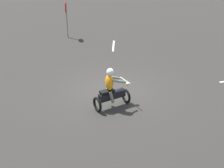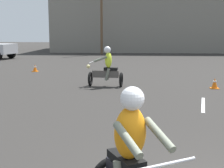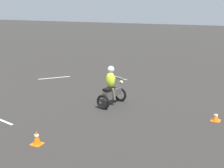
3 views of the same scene
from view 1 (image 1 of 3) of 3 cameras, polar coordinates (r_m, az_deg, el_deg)
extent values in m
plane|color=#2D2B28|center=(13.42, -0.36, -1.34)|extent=(120.00, 120.00, 0.00)
torus|color=black|center=(12.44, 2.57, -2.20)|extent=(0.57, 0.38, 0.60)
torus|color=black|center=(11.86, -2.70, -3.75)|extent=(0.57, 0.38, 0.60)
cube|color=black|center=(12.03, 0.00, -2.05)|extent=(0.75, 1.08, 0.28)
cube|color=black|center=(11.83, -0.91, -1.37)|extent=(0.50, 0.62, 0.10)
cylinder|color=silver|center=(12.10, 2.44, 0.65)|extent=(0.63, 0.37, 0.04)
sphere|color=#F2E08C|center=(12.24, 2.93, 0.03)|extent=(0.22, 0.22, 0.16)
ellipsoid|color=orange|center=(11.71, -0.50, 0.30)|extent=(0.49, 0.44, 0.64)
cylinder|color=slate|center=(11.67, 1.26, 0.49)|extent=(0.35, 0.52, 0.27)
cylinder|color=slate|center=(11.98, 0.25, 1.21)|extent=(0.35, 0.52, 0.27)
cylinder|color=slate|center=(11.88, -0.07, -2.44)|extent=(0.22, 0.27, 0.51)
cylinder|color=slate|center=(12.09, -0.75, -1.89)|extent=(0.22, 0.27, 0.51)
sphere|color=white|center=(11.55, -0.34, 2.22)|extent=(0.38, 0.38, 0.28)
cylinder|color=slate|center=(20.18, -8.25, 11.39)|extent=(0.07, 0.07, 2.20)
cylinder|color=red|center=(19.99, -8.47, 13.73)|extent=(0.70, 0.03, 0.70)
cylinder|color=white|center=(19.99, -8.51, 13.73)|extent=(0.60, 0.01, 0.60)
cube|color=silver|center=(18.78, 0.26, 7.01)|extent=(1.90, 0.22, 0.01)
camera|label=2|loc=(11.85, 16.77, 5.68)|focal=50.00mm
camera|label=3|loc=(25.19, -39.12, 15.74)|focal=50.00mm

